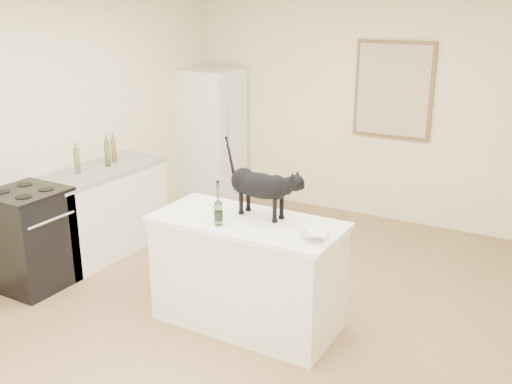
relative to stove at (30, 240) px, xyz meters
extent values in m
plane|color=#967350|center=(1.95, 0.60, -0.45)|extent=(5.50, 5.50, 0.00)
plane|color=#FFF5C5|center=(1.95, 3.35, 0.85)|extent=(4.50, 0.00, 4.50)
plane|color=#FFF5C5|center=(-0.30, 0.60, 0.85)|extent=(0.00, 5.50, 5.50)
cube|color=white|center=(2.05, 0.40, -0.02)|extent=(1.44, 0.67, 0.86)
cube|color=white|center=(2.05, 0.40, 0.43)|extent=(1.50, 0.70, 0.04)
cube|color=white|center=(0.00, 0.90, -0.02)|extent=(0.60, 1.40, 0.86)
cube|color=gray|center=(0.00, 0.90, 0.43)|extent=(0.62, 1.44, 0.04)
cube|color=black|center=(0.00, 0.00, 0.00)|extent=(0.60, 0.60, 0.90)
cube|color=white|center=(0.00, 2.95, 0.40)|extent=(0.68, 0.68, 1.70)
cube|color=brown|center=(2.25, 3.32, 1.10)|extent=(0.90, 0.03, 1.10)
cube|color=beige|center=(2.25, 3.30, 1.10)|extent=(0.82, 0.00, 1.02)
cylinder|color=#315B24|center=(1.92, 0.20, 0.60)|extent=(0.07, 0.07, 0.30)
imported|color=white|center=(2.68, 0.28, 0.48)|extent=(0.25, 0.25, 0.05)
cube|color=beige|center=(0.34, 2.94, 0.71)|extent=(0.04, 0.15, 0.20)
cylinder|color=brown|center=(-0.03, 1.18, 0.58)|extent=(0.06, 0.06, 0.26)
cylinder|color=#234F1A|center=(0.01, 1.04, 0.58)|extent=(0.06, 0.06, 0.27)
cylinder|color=#335C1F|center=(-0.05, 0.68, 0.57)|extent=(0.06, 0.06, 0.25)
camera|label=1|loc=(4.22, -3.24, 2.05)|focal=41.09mm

